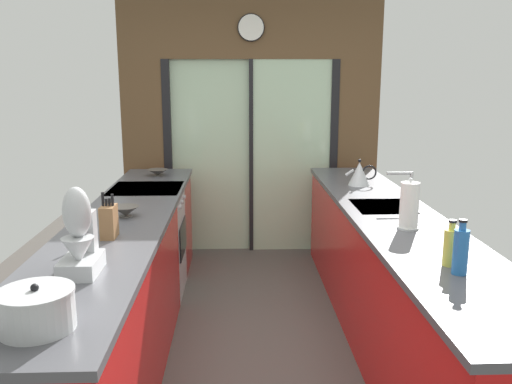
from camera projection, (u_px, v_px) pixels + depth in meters
ground_plane at (258, 325)px, 4.06m from camera, size 5.04×7.60×0.02m
back_wall_unit at (251, 107)px, 5.49m from camera, size 2.64×0.12×2.70m
left_counter_run at (121, 292)px, 3.47m from camera, size 0.62×3.80×0.92m
right_counter_run at (391, 279)px, 3.70m from camera, size 0.62×3.80×0.92m
sink_faucet at (407, 183)px, 3.82m from camera, size 0.19×0.02×0.25m
oven_range at (148, 241)px, 4.56m from camera, size 0.60×0.60×0.92m
mixing_bowl_near at (126, 211)px, 3.54m from camera, size 0.18×0.18×0.07m
mixing_bowl_far at (158, 172)px, 5.00m from camera, size 0.19×0.19×0.06m
knife_block at (109, 221)px, 3.08m from camera, size 0.08×0.14×0.27m
stand_mixer at (80, 240)px, 2.50m from camera, size 0.17×0.27×0.42m
stock_pot at (37, 310)px, 1.96m from camera, size 0.28×0.28×0.18m
kettle at (359, 174)px, 4.56m from camera, size 0.27×0.18×0.23m
soap_bottle_near at (461, 251)px, 2.51m from camera, size 0.07×0.07×0.27m
soap_bottle_far at (451, 246)px, 2.62m from camera, size 0.07×0.07×0.23m
paper_towel_roll at (409, 206)px, 3.25m from camera, size 0.13×0.13×0.32m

